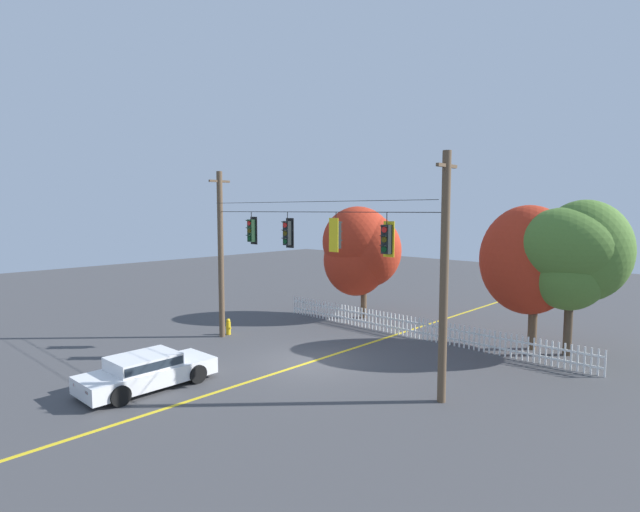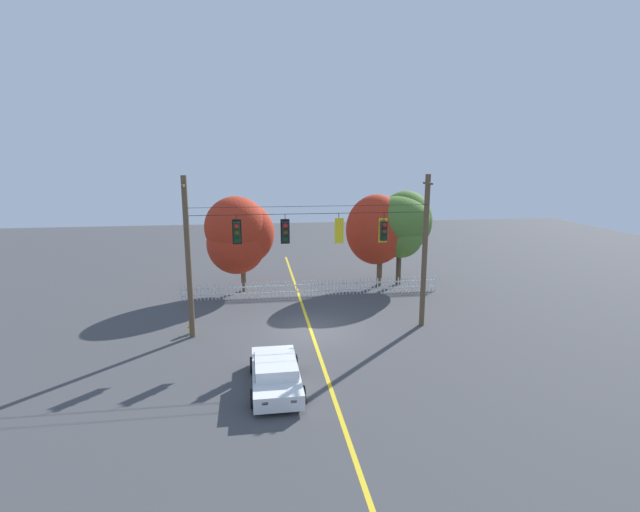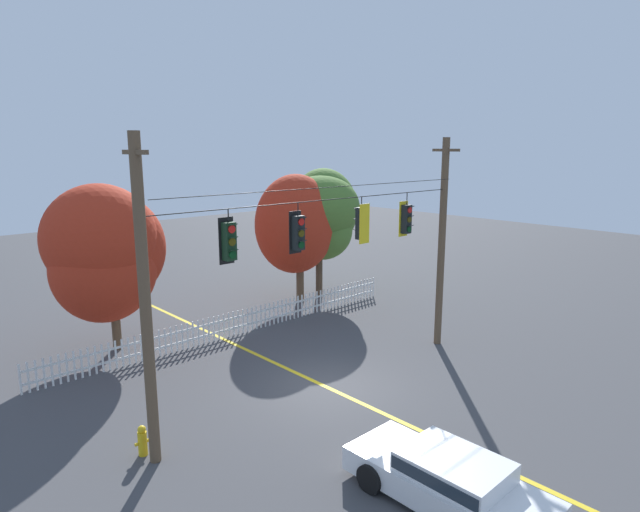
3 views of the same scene
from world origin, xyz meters
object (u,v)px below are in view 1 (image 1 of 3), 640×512
object	(u,v)px
autumn_maple_near_fence	(360,250)
fire_hydrant	(228,327)
traffic_signal_northbound_primary	(252,231)
autumn_oak_far_east	(573,254)
traffic_signal_southbound_primary	(288,233)
traffic_signal_northbound_secondary	(336,235)
autumn_maple_mid	(528,258)
parked_car	(147,370)
traffic_signal_westbound_side	(387,239)

from	to	relation	value
autumn_maple_near_fence	fire_hydrant	world-z (taller)	autumn_maple_near_fence
traffic_signal_northbound_primary	autumn_oak_far_east	size ratio (longest dim) A/B	0.22
traffic_signal_southbound_primary	traffic_signal_northbound_secondary	distance (m)	2.58
autumn_maple_mid	parked_car	bearing A→B (deg)	-118.46
autumn_maple_near_fence	parked_car	bearing A→B (deg)	-83.13
traffic_signal_southbound_primary	autumn_oak_far_east	size ratio (longest dim) A/B	0.23
traffic_signal_westbound_side	autumn_oak_far_east	distance (m)	8.64
traffic_signal_northbound_primary	parked_car	size ratio (longest dim) A/B	0.32
traffic_signal_southbound_primary	traffic_signal_northbound_secondary	world-z (taller)	same
autumn_oak_far_east	traffic_signal_northbound_primary	bearing A→B (deg)	-143.42
traffic_signal_southbound_primary	parked_car	bearing A→B (deg)	-98.18
traffic_signal_northbound_primary	traffic_signal_westbound_side	world-z (taller)	same
traffic_signal_northbound_secondary	autumn_oak_far_east	bearing A→B (deg)	53.90
traffic_signal_northbound_primary	traffic_signal_northbound_secondary	distance (m)	4.84
autumn_maple_near_fence	autumn_maple_mid	distance (m)	8.96
traffic_signal_westbound_side	fire_hydrant	bearing A→B (deg)	177.44
autumn_maple_near_fence	fire_hydrant	size ratio (longest dim) A/B	7.95
autumn_maple_mid	traffic_signal_northbound_secondary	bearing A→B (deg)	-116.65
traffic_signal_northbound_primary	autumn_maple_near_fence	distance (m)	7.77
autumn_maple_near_fence	autumn_maple_mid	world-z (taller)	autumn_maple_mid
traffic_signal_northbound_secondary	fire_hydrant	xyz separation A→B (m)	(-7.24, 0.44, -4.67)
traffic_signal_northbound_secondary	autumn_oak_far_east	xyz separation A→B (m)	(5.74, 7.88, -0.88)
traffic_signal_southbound_primary	autumn_maple_mid	bearing A→B (deg)	50.27
traffic_signal_westbound_side	autumn_oak_far_east	bearing A→B (deg)	65.96
traffic_signal_northbound_primary	autumn_maple_mid	xyz separation A→B (m)	(8.80, 7.85, -1.17)
traffic_signal_northbound_primary	autumn_maple_mid	distance (m)	11.85
autumn_maple_near_fence	traffic_signal_northbound_primary	bearing A→B (deg)	-88.78
autumn_maple_mid	autumn_oak_far_east	size ratio (longest dim) A/B	0.97
autumn_maple_near_fence	parked_car	distance (m)	13.83
traffic_signal_northbound_secondary	autumn_maple_mid	size ratio (longest dim) A/B	0.23
parked_car	fire_hydrant	distance (m)	7.23
traffic_signal_northbound_primary	autumn_maple_mid	size ratio (longest dim) A/B	0.23
traffic_signal_northbound_secondary	autumn_maple_near_fence	xyz separation A→B (m)	(-5.01, 7.68, -1.29)
traffic_signal_northbound_primary	parked_car	world-z (taller)	traffic_signal_northbound_primary
autumn_maple_near_fence	fire_hydrant	bearing A→B (deg)	-107.11
autumn_maple_mid	parked_car	size ratio (longest dim) A/B	1.39
traffic_signal_southbound_primary	fire_hydrant	distance (m)	6.60
parked_car	traffic_signal_northbound_secondary	bearing A→B (deg)	59.15
traffic_signal_northbound_secondary	parked_car	world-z (taller)	traffic_signal_northbound_secondary
autumn_maple_near_fence	autumn_oak_far_east	distance (m)	10.76
traffic_signal_northbound_primary	autumn_maple_mid	world-z (taller)	autumn_maple_mid
traffic_signal_southbound_primary	parked_car	size ratio (longest dim) A/B	0.33
autumn_maple_mid	fire_hydrant	distance (m)	13.88
traffic_signal_northbound_secondary	traffic_signal_westbound_side	size ratio (longest dim) A/B	0.96
parked_car	traffic_signal_westbound_side	bearing A→B (deg)	45.36
autumn_maple_near_fence	traffic_signal_westbound_side	bearing A→B (deg)	-46.59
traffic_signal_northbound_primary	autumn_oak_far_east	distance (m)	13.22
traffic_signal_westbound_side	autumn_maple_mid	xyz separation A→B (m)	(1.71, 7.85, -1.08)
traffic_signal_northbound_secondary	traffic_signal_westbound_side	world-z (taller)	same
autumn_maple_mid	fire_hydrant	bearing A→B (deg)	-146.41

